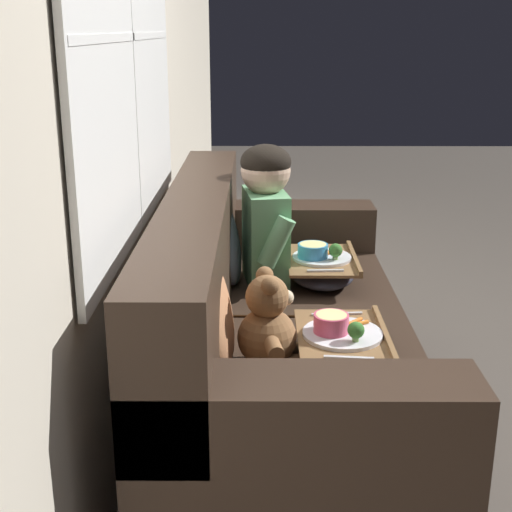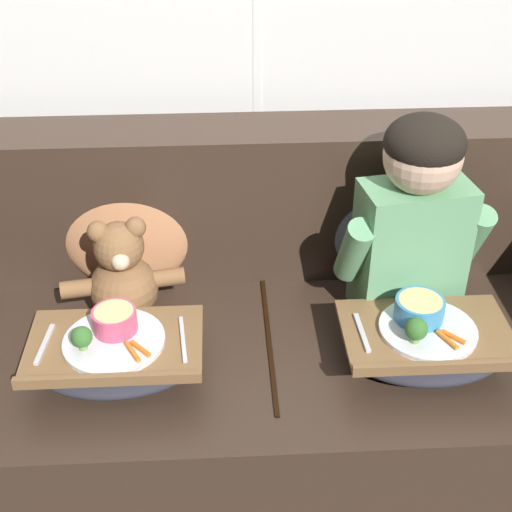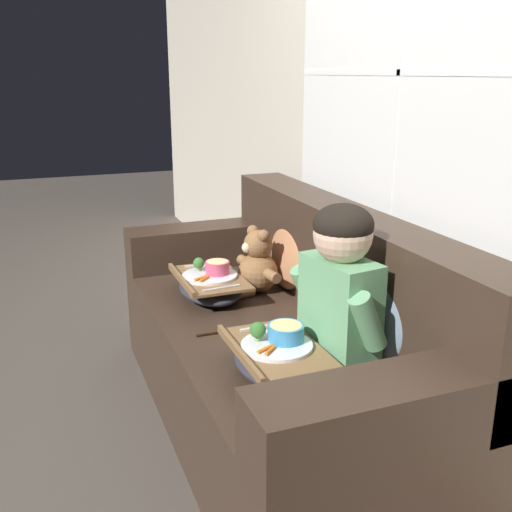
{
  "view_description": "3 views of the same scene",
  "coord_description": "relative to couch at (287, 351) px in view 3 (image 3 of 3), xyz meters",
  "views": [
    {
      "loc": [
        -2.41,
        0.1,
        1.48
      ],
      "look_at": [
        -0.08,
        0.12,
        0.73
      ],
      "focal_mm": 50.0,
      "sensor_mm": 36.0,
      "label": 1
    },
    {
      "loc": [
        -0.12,
        -1.5,
        1.71
      ],
      "look_at": [
        -0.03,
        -0.03,
        0.73
      ],
      "focal_mm": 50.0,
      "sensor_mm": 36.0,
      "label": 2
    },
    {
      "loc": [
        2.07,
        -0.88,
        1.46
      ],
      "look_at": [
        -0.14,
        -0.03,
        0.73
      ],
      "focal_mm": 42.0,
      "sensor_mm": 36.0,
      "label": 3
    }
  ],
  "objects": [
    {
      "name": "throw_pillow_behind_teddy",
      "position": [
        -0.39,
        0.19,
        0.32
      ],
      "size": [
        0.39,
        0.19,
        0.4
      ],
      "color": "#B2754C",
      "rests_on": "couch"
    },
    {
      "name": "throw_pillow_behind_child",
      "position": [
        0.39,
        0.19,
        0.32
      ],
      "size": [
        0.4,
        0.19,
        0.41
      ],
      "color": "slate",
      "rests_on": "couch"
    },
    {
      "name": "child_figure",
      "position": [
        0.39,
        0.02,
        0.44
      ],
      "size": [
        0.42,
        0.22,
        0.57
      ],
      "color": "#66A370",
      "rests_on": "couch"
    },
    {
      "name": "wall_back_with_window",
      "position": [
        0.0,
        0.51,
        0.97
      ],
      "size": [
        8.0,
        0.08,
        2.6
      ],
      "color": "beige",
      "rests_on": "ground_plane"
    },
    {
      "name": "ground_plane",
      "position": [
        0.0,
        -0.06,
        -0.34
      ],
      "size": [
        14.0,
        14.0,
        0.0
      ],
      "primitive_type": "plane",
      "color": "#4C443D"
    },
    {
      "name": "lap_tray_teddy",
      "position": [
        -0.39,
        -0.21,
        0.19
      ],
      "size": [
        0.43,
        0.28,
        0.17
      ],
      "color": "#2D2D38",
      "rests_on": "teddy_bear"
    },
    {
      "name": "teddy_bear",
      "position": [
        -0.39,
        0.02,
        0.26
      ],
      "size": [
        0.33,
        0.24,
        0.31
      ],
      "color": "brown",
      "rests_on": "couch"
    },
    {
      "name": "couch",
      "position": [
        0.0,
        0.0,
        0.0
      ],
      "size": [
        1.99,
        0.87,
        0.92
      ],
      "color": "#38281E",
      "rests_on": "ground_plane"
    },
    {
      "name": "lap_tray_child",
      "position": [
        0.38,
        -0.21,
        0.19
      ],
      "size": [
        0.42,
        0.28,
        0.18
      ],
      "color": "#2D2D38",
      "rests_on": "child_figure"
    }
  ]
}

